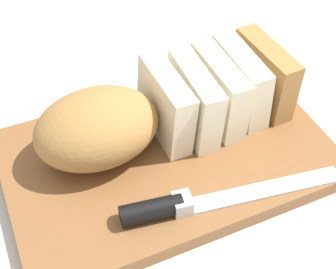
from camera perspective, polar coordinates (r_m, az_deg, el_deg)
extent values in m
plane|color=beige|center=(0.60, 0.00, -3.37)|extent=(3.00, 3.00, 0.00)
cube|color=brown|center=(0.59, 0.00, -2.72)|extent=(0.39, 0.24, 0.02)
ellipsoid|color=#A8753D|center=(0.56, -8.33, 0.78)|extent=(0.15, 0.11, 0.08)
cube|color=beige|center=(0.58, -0.32, 3.54)|extent=(0.04, 0.11, 0.09)
cube|color=beige|center=(0.59, 3.07, 4.01)|extent=(0.04, 0.11, 0.08)
cube|color=beige|center=(0.60, 5.91, 5.06)|extent=(0.03, 0.11, 0.08)
cube|color=beige|center=(0.62, 8.48, 6.21)|extent=(0.03, 0.11, 0.08)
cube|color=#A8753D|center=(0.64, 11.21, 6.93)|extent=(0.04, 0.11, 0.08)
cube|color=silver|center=(0.55, 11.00, -6.45)|extent=(0.19, 0.05, 0.00)
cylinder|color=black|center=(0.52, -1.94, -8.83)|extent=(0.07, 0.03, 0.02)
cube|color=silver|center=(0.52, 1.68, -8.11)|extent=(0.02, 0.03, 0.02)
sphere|color=#A8753D|center=(0.59, -7.10, -1.10)|extent=(0.01, 0.01, 0.01)
sphere|color=#A8753D|center=(0.59, -3.96, -0.84)|extent=(0.00, 0.00, 0.00)
sphere|color=#A8753D|center=(0.58, -4.41, -1.92)|extent=(0.00, 0.00, 0.00)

